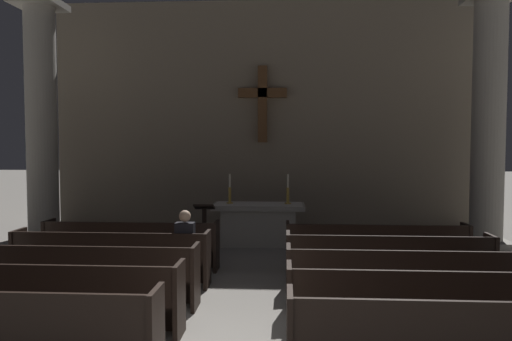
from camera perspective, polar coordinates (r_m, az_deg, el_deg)
name	(u,v)px	position (r m, az deg, el deg)	size (l,w,h in m)	color
pew_left_row_2	(50,298)	(6.79, -23.43, -13.80)	(3.38, 0.50, 0.95)	black
pew_left_row_3	(85,275)	(7.72, -19.75, -11.66)	(3.38, 0.50, 0.95)	black
pew_left_row_4	(111,258)	(8.69, -16.92, -9.97)	(3.38, 0.50, 0.95)	black
pew_left_row_5	(131,245)	(9.68, -14.67, -8.60)	(3.38, 0.50, 0.95)	black
pew_right_row_2	(426,305)	(6.34, 19.72, -14.95)	(3.38, 0.50, 0.95)	black
pew_right_row_3	(404,280)	(7.33, 17.32, -12.43)	(3.38, 0.50, 0.95)	black
pew_right_row_4	(388,262)	(8.34, 15.54, -10.50)	(3.38, 0.50, 0.95)	black
pew_right_row_5	(376,248)	(9.37, 14.15, -8.98)	(3.38, 0.50, 0.95)	black
column_left_second	(42,127)	(12.81, -24.25, 4.81)	(1.10, 1.10, 5.90)	#9E998E
column_right_second	(488,126)	(12.27, 26.04, 4.86)	(1.10, 1.10, 5.90)	#9E998E
altar	(259,223)	(11.55, 0.32, -6.32)	(2.20, 0.90, 1.01)	#A8A399
candlestick_left	(230,194)	(11.51, -3.16, -2.81)	(0.16, 0.16, 0.71)	#B79338
candlestick_right	(288,194)	(11.44, 3.83, -2.85)	(0.16, 0.16, 0.71)	#B79338
apse_with_cross	(263,116)	(13.57, 0.83, 6.48)	(11.80, 0.50, 6.44)	gray
lectern	(204,231)	(10.49, -6.19, -7.21)	(0.44, 0.36, 1.15)	black
lone_worshipper	(186,246)	(8.33, -8.36, -8.93)	(0.32, 0.43, 1.32)	#26262B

